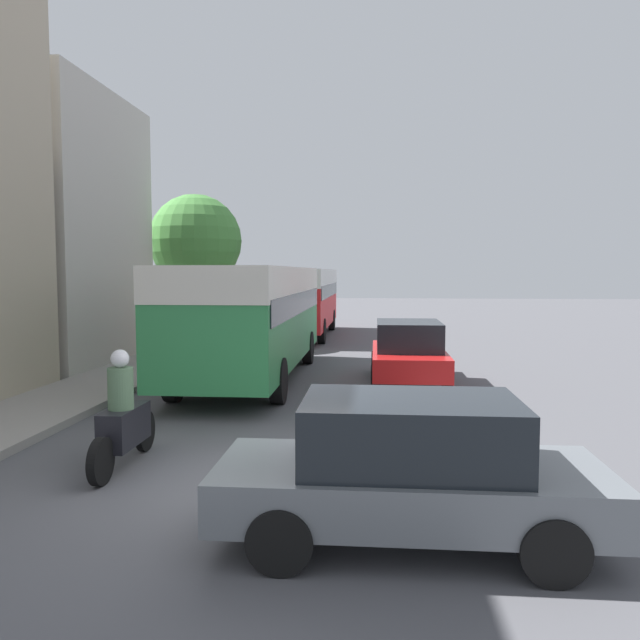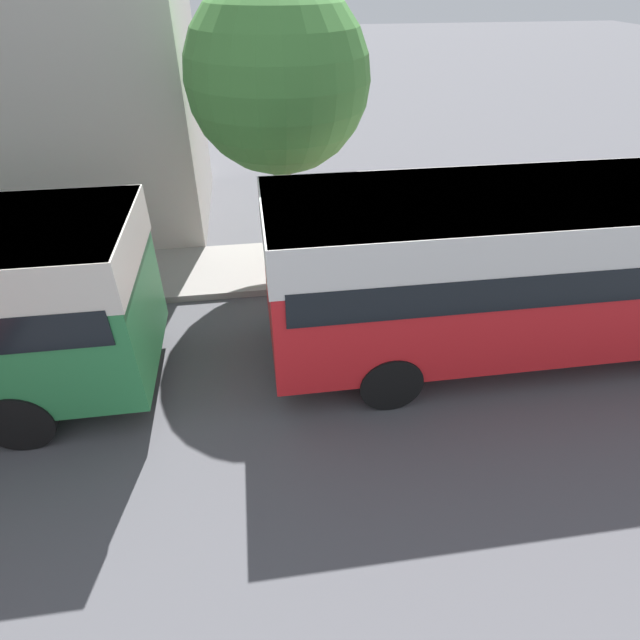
% 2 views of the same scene
% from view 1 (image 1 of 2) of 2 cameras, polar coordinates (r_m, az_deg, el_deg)
% --- Properties ---
extents(ground_plane, '(120.00, 120.00, 0.00)m').
position_cam_1_polar(ground_plane, '(8.57, -6.00, -14.89)').
color(ground_plane, '#515156').
extents(building_midblock, '(5.04, 6.20, 8.16)m').
position_cam_1_polar(building_midblock, '(20.95, -24.59, 7.44)').
color(building_midblock, beige).
rests_on(building_midblock, ground_plane).
extents(bus_lead, '(2.59, 9.59, 2.95)m').
position_cam_1_polar(bus_lead, '(16.39, -6.25, 1.22)').
color(bus_lead, '#2D8447').
rests_on(bus_lead, ground_plane).
extents(bus_following, '(2.66, 9.30, 2.95)m').
position_cam_1_polar(bus_following, '(27.50, -1.80, 2.52)').
color(bus_following, red).
rests_on(bus_following, ground_plane).
extents(motorcycle_behind_lead, '(0.38, 2.24, 1.73)m').
position_cam_1_polar(motorcycle_behind_lead, '(9.54, -17.55, -8.78)').
color(motorcycle_behind_lead, black).
rests_on(motorcycle_behind_lead, ground_plane).
extents(car_crossing, '(1.89, 4.08, 1.58)m').
position_cam_1_polar(car_crossing, '(16.04, 8.09, -2.87)').
color(car_crossing, red).
rests_on(car_crossing, ground_plane).
extents(car_far_curb, '(4.02, 1.79, 1.53)m').
position_cam_1_polar(car_far_curb, '(6.71, 8.24, -13.33)').
color(car_far_curb, slate).
rests_on(car_far_curb, ground_plane).
extents(pedestrian_near_curb, '(0.38, 0.38, 1.60)m').
position_cam_1_polar(pedestrian_near_curb, '(19.43, -14.42, -1.25)').
color(pedestrian_near_curb, '#232838').
rests_on(pedestrian_near_curb, sidewalk).
extents(street_tree, '(3.48, 3.48, 5.61)m').
position_cam_1_polar(street_tree, '(24.19, -11.32, 7.08)').
color(street_tree, brown).
rests_on(street_tree, sidewalk).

